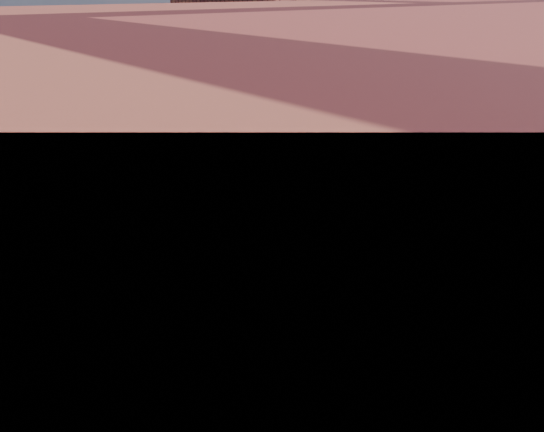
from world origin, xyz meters
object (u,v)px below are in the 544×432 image
at_px(city_bus, 376,178).
at_px(flagger, 329,228).
at_px(utility_truck, 262,274).
at_px(worker_ground, 236,320).
at_px(traffic_cone, 224,345).

xyz_separation_m(city_bus, flagger, (-6.44, -2.26, -0.88)).
bearing_deg(city_bus, utility_truck, -151.55).
bearing_deg(city_bus, worker_ground, -151.86).
distance_m(traffic_cone, flagger, 10.94).
relative_size(worker_ground, flagger, 1.08).
relative_size(utility_truck, worker_ground, 4.02).
distance_m(utility_truck, flagger, 8.03).
distance_m(utility_truck, traffic_cone, 3.42).
xyz_separation_m(utility_truck, flagger, (7.22, 3.32, -1.16)).
distance_m(worker_ground, flagger, 9.94).
distance_m(traffic_cone, worker_ground, 1.14).
bearing_deg(worker_ground, flagger, -79.61).
relative_size(traffic_cone, worker_ground, 0.38).
bearing_deg(flagger, worker_ground, -72.10).
height_order(utility_truck, city_bus, utility_truck).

